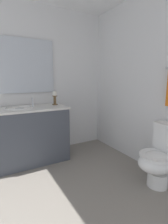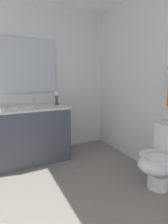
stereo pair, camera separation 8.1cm
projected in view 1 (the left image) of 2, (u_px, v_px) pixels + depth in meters
name	position (u px, v px, depth m)	size (l,w,h in m)	color
floor	(64.00, 208.00, 1.75)	(3.04, 2.86, 0.02)	gray
wall_back	(165.00, 83.00, 2.21)	(3.04, 0.04, 2.45)	white
wall_left	(25.00, 82.00, 2.81)	(0.04, 2.86, 2.45)	white
vanity_cabinet	(22.00, 136.00, 2.60)	(0.58, 1.38, 0.86)	#474C56
sink_basin	(20.00, 111.00, 2.53)	(0.40, 0.40, 0.24)	white
mirror	(14.00, 66.00, 2.65)	(0.02, 1.26, 0.84)	silver
candle_holder_tall	(55.00, 98.00, 2.84)	(0.09, 0.09, 0.22)	brown
toilet	(160.00, 157.00, 2.04)	(0.39, 0.54, 0.75)	white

